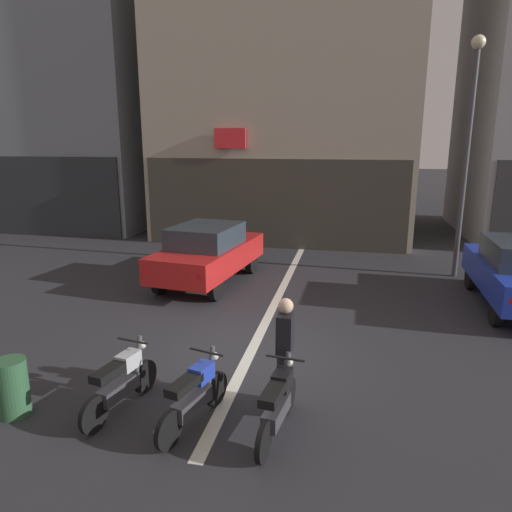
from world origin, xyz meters
TOP-DOWN VIEW (x-y plane):
  - ground_plane at (0.00, 0.00)m, footprint 120.00×120.00m
  - lane_centre_line at (0.00, 6.00)m, footprint 0.20×18.00m
  - building_corner_left at (-11.39, 13.42)m, footprint 8.64×8.46m
  - building_mid_block at (-1.08, 13.43)m, footprint 9.83×9.23m
  - car_red_crossing_near at (-2.06, 4.22)m, footprint 2.30×4.30m
  - street_lamp at (4.72, 6.32)m, footprint 0.36×0.36m
  - motorcycle_silver_row_leftmost at (-1.43, -2.07)m, footprint 0.55×1.65m
  - motorcycle_blue_row_left_mid at (-0.27, -2.20)m, footprint 0.61×1.63m
  - motorcycle_black_row_centre at (0.89, -2.17)m, footprint 0.55×1.66m
  - person_by_motorcycles at (0.87, -1.43)m, footprint 0.24×0.37m
  - trash_bin at (-2.89, -2.49)m, footprint 0.44×0.44m

SIDE VIEW (x-z plane):
  - ground_plane at x=0.00m, z-range 0.00..0.00m
  - lane_centre_line at x=0.00m, z-range 0.00..0.01m
  - trash_bin at x=-2.89m, z-range 0.00..0.85m
  - motorcycle_silver_row_leftmost at x=-1.43m, z-range -0.03..0.95m
  - motorcycle_blue_row_left_mid at x=-0.27m, z-range -0.03..0.95m
  - motorcycle_black_row_centre at x=0.89m, z-range -0.03..0.95m
  - person_by_motorcycles at x=0.87m, z-range 0.02..1.69m
  - car_red_crossing_near at x=-2.06m, z-range 0.07..1.71m
  - street_lamp at x=4.72m, z-range 0.73..7.22m
  - building_corner_left at x=-11.39m, z-range -0.01..10.92m
  - building_mid_block at x=-1.08m, z-range -0.01..17.02m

